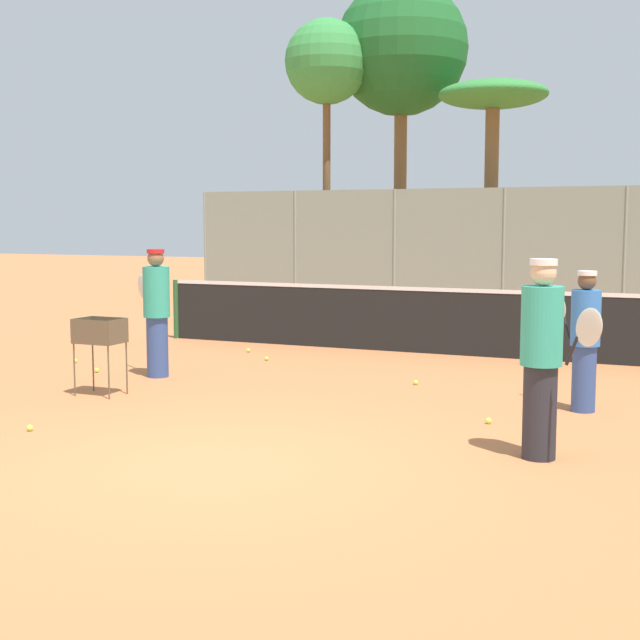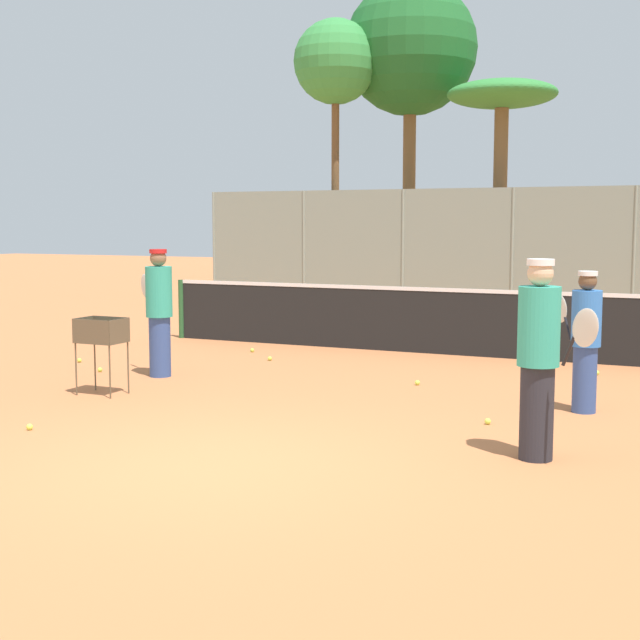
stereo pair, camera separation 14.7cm
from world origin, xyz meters
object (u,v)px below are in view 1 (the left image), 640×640
(player_white_outfit, at_px, (156,311))
(player_yellow_shirt, at_px, (542,356))
(ball_cart, at_px, (99,337))
(tennis_net, at_px, (444,320))
(player_red_cap, at_px, (584,339))

(player_white_outfit, relative_size, player_yellow_shirt, 0.98)
(player_white_outfit, distance_m, ball_cart, 1.39)
(player_white_outfit, bearing_deg, player_yellow_shirt, -167.60)
(tennis_net, height_order, player_red_cap, player_red_cap)
(player_yellow_shirt, relative_size, ball_cart, 1.89)
(player_red_cap, xyz_separation_m, ball_cart, (-5.55, -1.40, -0.10))
(tennis_net, xyz_separation_m, player_yellow_shirt, (2.54, -5.81, 0.37))
(tennis_net, distance_m, player_white_outfit, 4.71)
(player_yellow_shirt, xyz_separation_m, ball_cart, (-5.47, 0.84, -0.21))
(player_yellow_shirt, distance_m, ball_cart, 5.54)
(player_red_cap, distance_m, ball_cart, 5.73)
(player_red_cap, bearing_deg, player_yellow_shirt, 134.02)
(player_white_outfit, distance_m, player_yellow_shirt, 5.99)
(player_red_cap, relative_size, ball_cart, 1.67)
(player_white_outfit, relative_size, ball_cart, 1.85)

